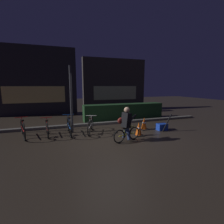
{
  "coord_description": "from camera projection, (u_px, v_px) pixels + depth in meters",
  "views": [
    {
      "loc": [
        -1.96,
        -5.75,
        1.98
      ],
      "look_at": [
        0.2,
        0.6,
        0.9
      ],
      "focal_mm": 26.22,
      "sensor_mm": 36.0,
      "label": 1
    }
  ],
  "objects": [
    {
      "name": "ground_plane",
      "position": [
        112.0,
        138.0,
        6.31
      ],
      "size": [
        40.0,
        40.0,
        0.0
      ],
      "primitive_type": "plane",
      "color": "#2D261E"
    },
    {
      "name": "sidewalk_curb",
      "position": [
        98.0,
        124.0,
        8.36
      ],
      "size": [
        12.0,
        0.24,
        0.12
      ],
      "primitive_type": "cube",
      "color": "#56544F",
      "rests_on": "ground"
    },
    {
      "name": "hedge_row",
      "position": [
        124.0,
        112.0,
        9.71
      ],
      "size": [
        4.8,
        0.7,
        0.92
      ],
      "primitive_type": "cube",
      "color": "#19381C",
      "rests_on": "ground"
    },
    {
      "name": "storefront_left",
      "position": [
        34.0,
        81.0,
        10.97
      ],
      "size": [
        5.48,
        0.54,
        4.58
      ],
      "color": "#262328",
      "rests_on": "ground"
    },
    {
      "name": "storefront_right",
      "position": [
        115.0,
        85.0,
        13.56
      ],
      "size": [
        5.26,
        0.54,
        4.16
      ],
      "color": "#383330",
      "rests_on": "ground"
    },
    {
      "name": "street_post",
      "position": [
        71.0,
        100.0,
        6.77
      ],
      "size": [
        0.1,
        0.1,
        2.79
      ],
      "primitive_type": "cylinder",
      "color": "#2D2D33",
      "rests_on": "ground"
    },
    {
      "name": "parked_bike_leftmost",
      "position": [
        23.0,
        129.0,
        6.29
      ],
      "size": [
        0.52,
        1.62,
        0.76
      ],
      "rotation": [
        0.0,
        0.0,
        1.82
      ],
      "color": "black",
      "rests_on": "ground"
    },
    {
      "name": "parked_bike_left_mid",
      "position": [
        47.0,
        128.0,
        6.53
      ],
      "size": [
        0.46,
        1.52,
        0.7
      ],
      "rotation": [
        0.0,
        0.0,
        1.67
      ],
      "color": "black",
      "rests_on": "ground"
    },
    {
      "name": "parked_bike_center_left",
      "position": [
        69.0,
        126.0,
        6.71
      ],
      "size": [
        0.46,
        1.71,
        0.79
      ],
      "rotation": [
        0.0,
        0.0,
        1.59
      ],
      "color": "black",
      "rests_on": "ground"
    },
    {
      "name": "parked_bike_center_right",
      "position": [
        91.0,
        125.0,
        6.9
      ],
      "size": [
        0.58,
        1.46,
        0.71
      ],
      "rotation": [
        0.0,
        0.0,
        1.23
      ],
      "color": "black",
      "rests_on": "ground"
    },
    {
      "name": "traffic_cone_near",
      "position": [
        139.0,
        129.0,
        6.52
      ],
      "size": [
        0.36,
        0.36,
        0.55
      ],
      "color": "black",
      "rests_on": "ground"
    },
    {
      "name": "traffic_cone_far",
      "position": [
        144.0,
        124.0,
        7.45
      ],
      "size": [
        0.36,
        0.36,
        0.56
      ],
      "color": "black",
      "rests_on": "ground"
    },
    {
      "name": "blue_crate",
      "position": [
        162.0,
        127.0,
        7.35
      ],
      "size": [
        0.45,
        0.33,
        0.3
      ],
      "primitive_type": "cube",
      "rotation": [
        0.0,
        0.0,
        -0.03
      ],
      "color": "#193DB7",
      "rests_on": "ground"
    },
    {
      "name": "cyclist",
      "position": [
        126.0,
        124.0,
        5.81
      ],
      "size": [
        1.15,
        0.5,
        1.25
      ],
      "rotation": [
        0.0,
        0.0,
        0.29
      ],
      "color": "black",
      "rests_on": "ground"
    },
    {
      "name": "closed_umbrella",
      "position": [
        167.0,
        123.0,
        7.11
      ],
      "size": [
        0.43,
        0.08,
        0.78
      ],
      "primitive_type": "cylinder",
      "rotation": [
        0.0,
        0.47,
        6.21
      ],
      "color": "black",
      "rests_on": "ground"
    }
  ]
}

